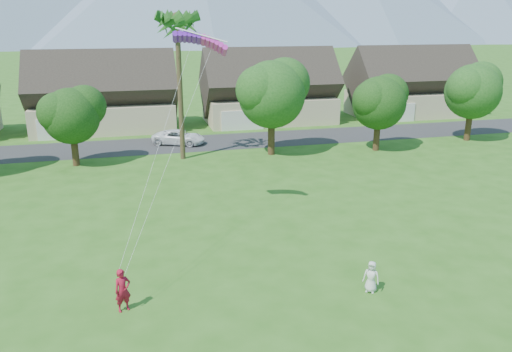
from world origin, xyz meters
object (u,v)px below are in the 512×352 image
object	(u,v)px
parked_car	(179,137)
parafoil_kite	(201,39)
kite_flyer	(123,290)
watcher	(371,277)

from	to	relation	value
parked_car	parafoil_kite	bearing A→B (deg)	-156.75
kite_flyer	watcher	world-z (taller)	kite_flyer
kite_flyer	parafoil_kite	xyz separation A→B (m)	(4.90, 8.93, 9.78)
watcher	parafoil_kite	distance (m)	15.36
parked_car	parafoil_kite	size ratio (longest dim) A/B	1.61
kite_flyer	parafoil_kite	bearing A→B (deg)	40.09
watcher	parked_car	bearing A→B (deg)	139.05
parked_car	parafoil_kite	xyz separation A→B (m)	(-0.39, -20.40, 10.01)
parked_car	parafoil_kite	world-z (taller)	parafoil_kite
parafoil_kite	kite_flyer	bearing A→B (deg)	-106.96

